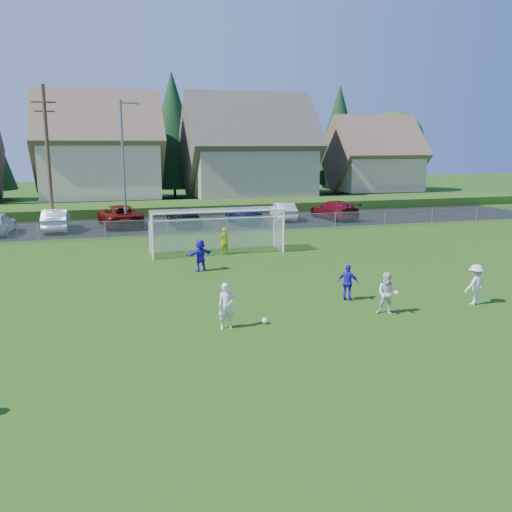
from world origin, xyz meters
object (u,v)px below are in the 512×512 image
object	(u,v)px
car_b	(56,220)
player_white_b	(387,294)
goalkeeper	(224,241)
car_f	(283,211)
player_blue_a	(348,283)
soccer_goal	(216,224)
car_d	(184,217)
player_blue_b	(200,255)
car_e	(243,214)
car_c	(120,216)
player_white_c	(475,285)
car_g	(334,210)
player_white_a	(226,306)
soccer_ball	(265,321)

from	to	relation	value
car_b	player_white_b	bearing A→B (deg)	119.03
goalkeeper	car_f	xyz separation A→B (m)	(7.61, 12.02, -0.04)
player_blue_a	car_b	world-z (taller)	car_b
player_blue_a	soccer_goal	bearing A→B (deg)	-37.60
player_blue_a	car_d	size ratio (longest dim) A/B	0.30
player_blue_b	car_e	size ratio (longest dim) A/B	0.35
player_blue_b	car_f	size ratio (longest dim) A/B	0.36
player_white_b	car_c	distance (m)	25.90
player_white_c	car_g	size ratio (longest dim) A/B	0.30
player_white_a	soccer_goal	size ratio (longest dim) A/B	0.21
player_white_c	car_d	xyz separation A→B (m)	(-7.70, 22.85, -0.10)
player_blue_b	goalkeeper	world-z (taller)	player_blue_b
player_white_c	goalkeeper	world-z (taller)	player_white_c
goalkeeper	car_d	bearing A→B (deg)	-100.45
player_white_a	car_e	distance (m)	24.01
car_g	soccer_ball	bearing A→B (deg)	53.32
player_white_c	player_blue_b	size ratio (longest dim) A/B	1.01
soccer_ball	player_white_b	bearing A→B (deg)	-2.77
car_f	player_white_b	bearing A→B (deg)	87.26
player_white_b	car_b	bearing A→B (deg)	152.77
goalkeeper	soccer_goal	world-z (taller)	soccer_goal
player_white_b	player_blue_b	distance (m)	10.08
car_e	goalkeeper	bearing A→B (deg)	64.18
car_b	car_e	xyz separation A→B (m)	(13.56, -0.35, -0.02)
car_d	soccer_goal	distance (m)	10.22
player_white_c	car_e	size ratio (longest dim) A/B	0.35
player_white_c	goalkeeper	size ratio (longest dim) A/B	1.05
player_white_a	player_white_c	distance (m)	9.79
player_white_a	soccer_goal	bearing A→B (deg)	76.07
car_g	car_e	bearing A→B (deg)	-3.89
car_b	car_e	distance (m)	13.56
player_white_b	soccer_goal	distance (m)	13.37
player_white_b	goalkeeper	distance (m)	12.73
car_f	goalkeeper	bearing A→B (deg)	65.16
soccer_goal	soccer_ball	bearing A→B (deg)	-94.61
player_white_b	car_d	bearing A→B (deg)	133.66
goalkeeper	car_d	world-z (taller)	goalkeeper
car_d	car_g	distance (m)	12.38
player_blue_a	car_c	bearing A→B (deg)	-33.67
player_white_b	car_g	world-z (taller)	player_white_b
car_d	car_c	bearing A→B (deg)	-21.26
car_b	soccer_goal	world-z (taller)	soccer_goal
car_e	car_g	distance (m)	7.80
car_g	player_white_c	bearing A→B (deg)	71.25
player_white_c	car_f	xyz separation A→B (m)	(0.52, 24.15, -0.08)
player_white_c	car_b	distance (m)	28.70
player_blue_a	soccer_goal	world-z (taller)	soccer_goal
player_white_b	player_white_c	distance (m)	3.88
goalkeeper	car_f	distance (m)	14.23
player_white_a	soccer_goal	xyz separation A→B (m)	(2.38, 12.73, 0.85)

